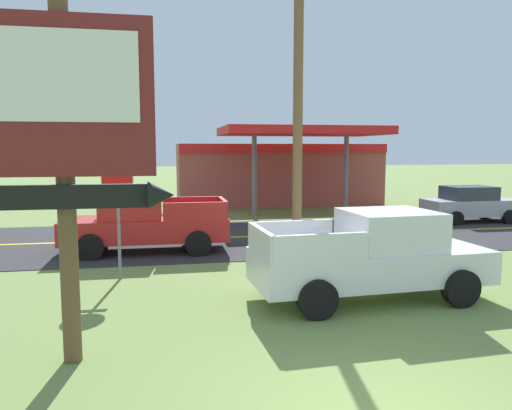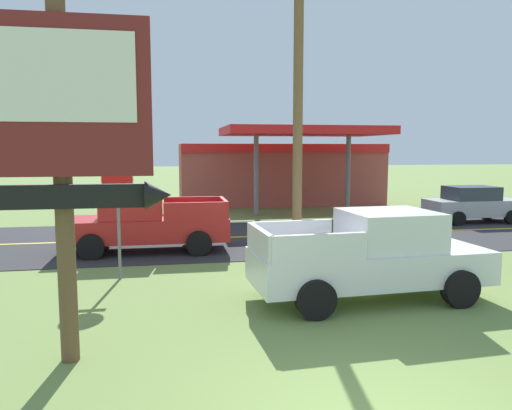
# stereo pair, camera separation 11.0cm
# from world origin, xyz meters

# --- Properties ---
(road_asphalt) EXTENTS (140.00, 8.00, 0.02)m
(road_asphalt) POSITION_xyz_m (0.00, 13.00, 0.01)
(road_asphalt) COLOR #2B2B2D
(road_asphalt) RESTS_ON ground
(road_centre_line) EXTENTS (126.00, 0.20, 0.01)m
(road_centre_line) POSITION_xyz_m (0.00, 13.00, 0.02)
(road_centre_line) COLOR gold
(road_centre_line) RESTS_ON road_asphalt
(motel_sign) EXTENTS (2.97, 0.54, 5.56)m
(motel_sign) POSITION_xyz_m (-3.86, 2.57, 3.61)
(motel_sign) COLOR brown
(motel_sign) RESTS_ON ground
(stop_sign) EXTENTS (0.80, 0.08, 2.95)m
(stop_sign) POSITION_xyz_m (-3.61, 7.64, 2.03)
(stop_sign) COLOR slate
(stop_sign) RESTS_ON ground
(utility_pole) EXTENTS (2.04, 0.26, 9.10)m
(utility_pole) POSITION_xyz_m (1.10, 7.81, 4.87)
(utility_pole) COLOR brown
(utility_pole) RESTS_ON ground
(gas_station) EXTENTS (12.00, 11.50, 4.40)m
(gas_station) POSITION_xyz_m (4.38, 24.69, 1.94)
(gas_station) COLOR #A84C42
(gas_station) RESTS_ON ground
(pickup_white_parked_on_lawn) EXTENTS (5.30, 2.47, 1.96)m
(pickup_white_parked_on_lawn) POSITION_xyz_m (2.07, 4.93, 0.96)
(pickup_white_parked_on_lawn) COLOR silver
(pickup_white_parked_on_lawn) RESTS_ON ground
(pickup_red_on_road) EXTENTS (5.20, 2.24, 1.96)m
(pickup_red_on_road) POSITION_xyz_m (-3.12, 11.00, 0.96)
(pickup_red_on_road) COLOR red
(pickup_red_on_road) RESTS_ON ground
(car_silver_mid_lane) EXTENTS (4.20, 2.00, 1.64)m
(car_silver_mid_lane) POSITION_xyz_m (11.22, 15.00, 0.83)
(car_silver_mid_lane) COLOR #A8AAAF
(car_silver_mid_lane) RESTS_ON ground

